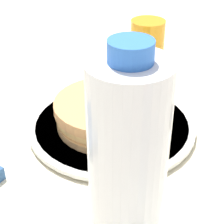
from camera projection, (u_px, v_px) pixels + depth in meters
ground_plane at (124, 121)px, 0.65m from camera, size 4.00×4.00×0.00m
plate at (112, 125)px, 0.63m from camera, size 0.28×0.28×0.01m
pancake_stack at (108, 113)px, 0.61m from camera, size 0.18×0.18×0.04m
juice_glass at (147, 38)px, 0.86m from camera, size 0.08×0.08×0.08m
water_bottle_mid at (127, 176)px, 0.35m from camera, size 0.07×0.07×0.26m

